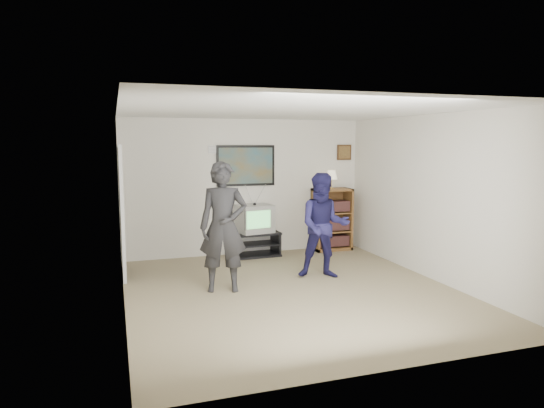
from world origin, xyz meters
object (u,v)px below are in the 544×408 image
crt_television (255,219)px  person_short (324,226)px  person_tall (223,227)px  bookshelf (332,219)px  media_stand (255,244)px

crt_television → person_short: bearing=-79.5°
crt_television → person_tall: size_ratio=0.33×
crt_television → bookshelf: bookshelf is taller
media_stand → person_short: 1.89m
crt_television → person_short: (0.62, -1.69, 0.11)m
crt_television → person_tall: (-0.99, -1.87, 0.21)m
person_tall → crt_television: bearing=74.8°
media_stand → person_short: (0.62, -1.69, 0.59)m
media_stand → person_tall: bearing=-120.6°
bookshelf → person_tall: size_ratio=0.66×
bookshelf → person_short: (-0.95, -1.74, 0.21)m
media_stand → bookshelf: bearing=-0.9°
person_short → media_stand: bearing=129.1°
media_stand → person_tall: 2.22m
bookshelf → person_short: size_ratio=0.74×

